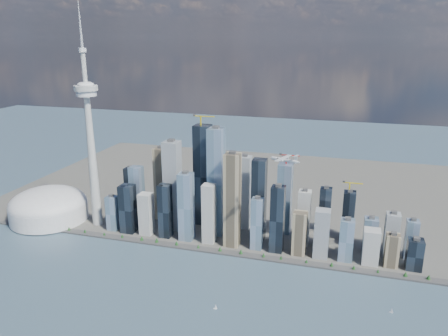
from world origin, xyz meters
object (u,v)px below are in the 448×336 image
(airplane, at_px, (285,160))
(dome_stadium, at_px, (49,206))
(sailboat_east, at_px, (391,311))
(sailboat_west, at_px, (215,307))
(needle_tower, at_px, (90,137))

(airplane, bearing_deg, dome_stadium, -169.01)
(sailboat_east, bearing_deg, dome_stadium, -175.51)
(airplane, bearing_deg, sailboat_west, -99.49)
(needle_tower, bearing_deg, airplane, -11.84)
(airplane, bearing_deg, needle_tower, -172.44)
(dome_stadium, distance_m, sailboat_west, 605.54)
(needle_tower, distance_m, sailboat_east, 772.74)
(dome_stadium, distance_m, sailboat_east, 871.40)
(needle_tower, xyz_separation_m, sailboat_west, (406.31, -268.69, -232.47))
(airplane, height_order, sailboat_east, airplane)
(sailboat_east, bearing_deg, sailboat_west, -149.33)
(needle_tower, height_order, sailboat_west, needle_tower)
(needle_tower, xyz_separation_m, sailboat_east, (711.42, -191.95, -232.74))
(needle_tower, height_order, dome_stadium, needle_tower)
(needle_tower, relative_size, sailboat_west, 52.48)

